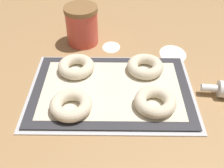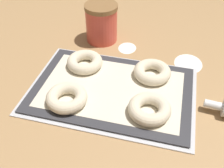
% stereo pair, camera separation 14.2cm
% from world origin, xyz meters
% --- Properties ---
extents(ground_plane, '(2.80, 2.80, 0.00)m').
position_xyz_m(ground_plane, '(0.00, 0.00, 0.00)').
color(ground_plane, '#A87F51').
extents(baking_tray, '(0.51, 0.35, 0.01)m').
position_xyz_m(baking_tray, '(-0.01, 0.01, 0.00)').
color(baking_tray, silver).
rests_on(baking_tray, ground_plane).
extents(baking_mat, '(0.48, 0.32, 0.00)m').
position_xyz_m(baking_mat, '(-0.01, 0.01, 0.01)').
color(baking_mat, '#333338').
rests_on(baking_mat, baking_tray).
extents(bagel_front_left, '(0.12, 0.12, 0.04)m').
position_xyz_m(bagel_front_left, '(-0.12, -0.08, 0.03)').
color(bagel_front_left, beige).
rests_on(bagel_front_left, baking_mat).
extents(bagel_front_right, '(0.12, 0.12, 0.04)m').
position_xyz_m(bagel_front_right, '(0.12, -0.06, 0.03)').
color(bagel_front_right, beige).
rests_on(bagel_front_right, baking_mat).
extents(bagel_back_left, '(0.12, 0.12, 0.04)m').
position_xyz_m(bagel_back_left, '(-0.13, 0.10, 0.03)').
color(bagel_back_left, beige).
rests_on(bagel_back_left, baking_mat).
extents(bagel_back_right, '(0.12, 0.12, 0.04)m').
position_xyz_m(bagel_back_right, '(0.10, 0.10, 0.03)').
color(bagel_back_right, beige).
rests_on(bagel_back_right, baking_mat).
extents(flour_canister, '(0.12, 0.12, 0.15)m').
position_xyz_m(flour_canister, '(-0.12, 0.29, 0.07)').
color(flour_canister, '#DB4C3D').
rests_on(flour_canister, ground_plane).
extents(flour_patch_near, '(0.07, 0.08, 0.00)m').
position_xyz_m(flour_patch_near, '(-0.01, 0.26, 0.00)').
color(flour_patch_near, white).
rests_on(flour_patch_near, ground_plane).
extents(flour_patch_far, '(0.10, 0.11, 0.00)m').
position_xyz_m(flour_patch_far, '(0.22, 0.21, 0.00)').
color(flour_patch_far, white).
rests_on(flour_patch_far, ground_plane).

